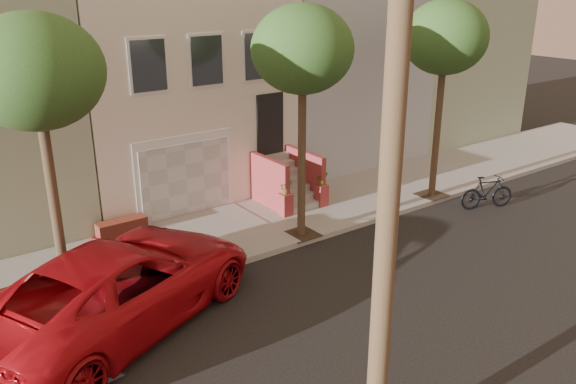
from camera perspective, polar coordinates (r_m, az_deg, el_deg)
ground at (r=13.58m, az=8.01°, el=-11.17°), size 90.00×90.00×0.00m
sidewalk at (r=17.32m, az=-4.28°, el=-3.56°), size 40.00×3.70×0.15m
house_row at (r=21.35m, az=-13.00°, el=10.52°), size 33.10×11.70×7.00m
tree_left at (r=12.54m, az=-23.34°, el=10.47°), size 2.70×2.57×6.30m
tree_mid at (r=15.34m, az=1.43°, el=13.53°), size 2.70×2.57×6.30m
tree_right at (r=19.17m, az=15.04°, el=14.19°), size 2.70×2.57×6.30m
pickup_truck at (r=13.04m, az=-15.99°, el=-8.62°), size 7.23×5.45×1.82m
motorcycle at (r=19.84m, az=18.76°, el=-0.02°), size 1.88×1.16×1.10m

